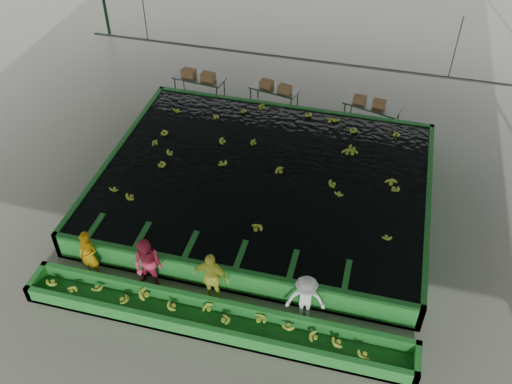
% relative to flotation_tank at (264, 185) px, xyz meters
% --- Properties ---
extents(ground, '(80.00, 80.00, 0.00)m').
position_rel_flotation_tank_xyz_m(ground, '(0.00, -1.50, -0.45)').
color(ground, gray).
rests_on(ground, ground).
extents(shed_roof, '(20.00, 22.00, 0.04)m').
position_rel_flotation_tank_xyz_m(shed_roof, '(0.00, -1.50, 4.55)').
color(shed_roof, slate).
rests_on(shed_roof, shed_posts).
extents(shed_posts, '(20.00, 22.00, 5.00)m').
position_rel_flotation_tank_xyz_m(shed_posts, '(0.00, -1.50, 2.05)').
color(shed_posts, black).
rests_on(shed_posts, ground).
extents(flotation_tank, '(10.00, 8.00, 0.90)m').
position_rel_flotation_tank_xyz_m(flotation_tank, '(0.00, 0.00, 0.00)').
color(flotation_tank, '#217628').
rests_on(flotation_tank, ground).
extents(tank_water, '(9.70, 7.70, 0.00)m').
position_rel_flotation_tank_xyz_m(tank_water, '(0.00, -0.00, 0.40)').
color(tank_water, black).
rests_on(tank_water, flotation_tank).
extents(sorting_trough, '(10.00, 1.00, 0.50)m').
position_rel_flotation_tank_xyz_m(sorting_trough, '(0.00, -5.10, -0.20)').
color(sorting_trough, '#217628').
rests_on(sorting_trough, ground).
extents(cableway_rail, '(0.08, 0.08, 14.00)m').
position_rel_flotation_tank_xyz_m(cableway_rail, '(0.00, 3.50, 2.55)').
color(cableway_rail, '#59605B').
rests_on(cableway_rail, shed_roof).
extents(rail_hanger_left, '(0.04, 0.04, 2.00)m').
position_rel_flotation_tank_xyz_m(rail_hanger_left, '(-5.00, 3.50, 3.55)').
color(rail_hanger_left, '#59605B').
rests_on(rail_hanger_left, shed_roof).
extents(rail_hanger_right, '(0.04, 0.04, 2.00)m').
position_rel_flotation_tank_xyz_m(rail_hanger_right, '(5.00, 3.50, 3.55)').
color(rail_hanger_right, '#59605B').
rests_on(rail_hanger_right, shed_roof).
extents(worker_a, '(0.59, 0.42, 1.52)m').
position_rel_flotation_tank_xyz_m(worker_a, '(-3.74, -4.30, 0.31)').
color(worker_a, '#BD8308').
rests_on(worker_a, ground).
extents(worker_b, '(0.86, 0.68, 1.68)m').
position_rel_flotation_tank_xyz_m(worker_b, '(-2.03, -4.30, 0.39)').
color(worker_b, '#C42B4A').
rests_on(worker_b, ground).
extents(worker_c, '(1.01, 0.47, 1.68)m').
position_rel_flotation_tank_xyz_m(worker_c, '(-0.33, -4.30, 0.39)').
color(worker_c, '#E4EC44').
rests_on(worker_c, ground).
extents(worker_d, '(1.06, 0.72, 1.51)m').
position_rel_flotation_tank_xyz_m(worker_d, '(2.12, -4.30, 0.31)').
color(worker_d, white).
rests_on(worker_d, ground).
extents(packing_table_left, '(2.05, 1.02, 0.90)m').
position_rel_flotation_tank_xyz_m(packing_table_left, '(-3.81, 4.99, -0.00)').
color(packing_table_left, '#59605B').
rests_on(packing_table_left, ground).
extents(packing_table_mid, '(1.96, 1.09, 0.84)m').
position_rel_flotation_tank_xyz_m(packing_table_mid, '(-0.86, 5.05, -0.03)').
color(packing_table_mid, '#59605B').
rests_on(packing_table_mid, ground).
extents(packing_table_right, '(2.14, 1.32, 0.91)m').
position_rel_flotation_tank_xyz_m(packing_table_right, '(2.82, 4.71, 0.01)').
color(packing_table_right, '#59605B').
rests_on(packing_table_right, ground).
extents(box_stack_left, '(1.36, 0.50, 0.29)m').
position_rel_flotation_tank_xyz_m(box_stack_left, '(-3.80, 4.92, 0.45)').
color(box_stack_left, '#9C6A40').
rests_on(box_stack_left, packing_table_left).
extents(box_stack_mid, '(1.28, 0.64, 0.27)m').
position_rel_flotation_tank_xyz_m(box_stack_mid, '(-0.79, 4.95, 0.39)').
color(box_stack_mid, '#9C6A40').
rests_on(box_stack_mid, packing_table_mid).
extents(box_stack_right, '(1.18, 0.48, 0.25)m').
position_rel_flotation_tank_xyz_m(box_stack_right, '(2.70, 4.69, 0.46)').
color(box_stack_right, '#9C6A40').
rests_on(box_stack_right, packing_table_right).
extents(floating_bananas, '(9.28, 6.32, 0.13)m').
position_rel_flotation_tank_xyz_m(floating_bananas, '(0.00, 0.80, 0.40)').
color(floating_bananas, '#98B42A').
rests_on(floating_bananas, tank_water).
extents(trough_bananas, '(9.14, 0.61, 0.12)m').
position_rel_flotation_tank_xyz_m(trough_bananas, '(0.00, -5.10, -0.05)').
color(trough_bananas, '#98B42A').
rests_on(trough_bananas, sorting_trough).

